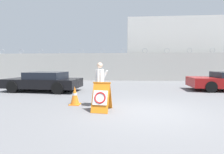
{
  "coord_description": "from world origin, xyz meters",
  "views": [
    {
      "loc": [
        -0.76,
        -5.93,
        1.63
      ],
      "look_at": [
        -1.41,
        2.07,
        1.03
      ],
      "focal_mm": 28.0,
      "sensor_mm": 36.0,
      "label": 1
    }
  ],
  "objects_px": {
    "barricade_sign": "(102,97)",
    "security_guard": "(100,82)",
    "traffic_cone_near": "(75,96)",
    "parked_car_front_coupe": "(44,81)"
  },
  "relations": [
    {
      "from": "security_guard",
      "to": "barricade_sign",
      "type": "bearing_deg",
      "value": -159.17
    },
    {
      "from": "barricade_sign",
      "to": "security_guard",
      "type": "relative_size",
      "value": 0.6
    },
    {
      "from": "parked_car_front_coupe",
      "to": "security_guard",
      "type": "bearing_deg",
      "value": 143.99
    },
    {
      "from": "traffic_cone_near",
      "to": "parked_car_front_coupe",
      "type": "bearing_deg",
      "value": 131.27
    },
    {
      "from": "barricade_sign",
      "to": "security_guard",
      "type": "distance_m",
      "value": 0.9
    },
    {
      "from": "barricade_sign",
      "to": "security_guard",
      "type": "height_order",
      "value": "security_guard"
    },
    {
      "from": "security_guard",
      "to": "parked_car_front_coupe",
      "type": "relative_size",
      "value": 0.38
    },
    {
      "from": "security_guard",
      "to": "traffic_cone_near",
      "type": "distance_m",
      "value": 1.17
    },
    {
      "from": "traffic_cone_near",
      "to": "barricade_sign",
      "type": "bearing_deg",
      "value": -34.82
    },
    {
      "from": "security_guard",
      "to": "traffic_cone_near",
      "type": "relative_size",
      "value": 2.28
    }
  ]
}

